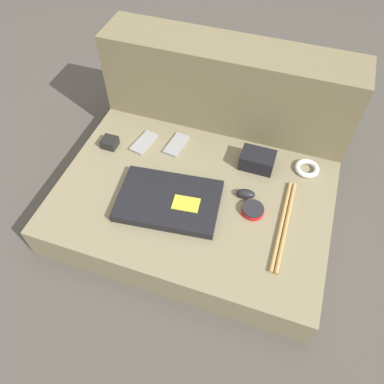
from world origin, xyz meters
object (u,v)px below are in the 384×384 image
laptop (169,201)px  speaker_puck (253,210)px  camera_pouch (257,160)px  charger_brick (110,143)px  phone_black (176,145)px  computer_mouse (246,194)px  phone_silver (144,142)px

laptop → speaker_puck: size_ratio=4.81×
speaker_puck → camera_pouch: size_ratio=0.62×
speaker_puck → charger_brick: (-0.60, 0.13, 0.01)m
phone_black → camera_pouch: bearing=7.0°
computer_mouse → camera_pouch: 0.16m
computer_mouse → charger_brick: charger_brick is taller
speaker_puck → phone_black: bearing=148.8°
laptop → speaker_puck: (0.28, 0.06, -0.00)m
computer_mouse → phone_black: size_ratio=0.56×
laptop → phone_silver: 0.31m
phone_black → camera_pouch: camera_pouch is taller
laptop → phone_black: (-0.07, 0.27, -0.01)m
phone_silver → phone_black: phone_silver is taller
speaker_puck → phone_silver: bearing=159.1°
charger_brick → speaker_puck: bearing=-12.2°
phone_black → speaker_puck: bearing=-23.6°
computer_mouse → phone_silver: (-0.44, 0.13, -0.01)m
charger_brick → camera_pouch: bearing=8.3°
camera_pouch → phone_black: bearing=179.5°
phone_black → charger_brick: (-0.25, -0.09, 0.01)m
laptop → phone_silver: size_ratio=2.86×
laptop → camera_pouch: 0.37m
laptop → computer_mouse: (0.24, 0.11, 0.00)m
computer_mouse → speaker_puck: computer_mouse is taller
phone_black → charger_brick: bearing=-153.3°
phone_black → computer_mouse: bearing=-18.9°
computer_mouse → phone_black: computer_mouse is taller
laptop → camera_pouch: bearing=40.5°
computer_mouse → camera_pouch: bearing=80.0°
computer_mouse → camera_pouch: size_ratio=0.57×
laptop → speaker_puck: bearing=4.5°
camera_pouch → speaker_puck: bearing=-80.7°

